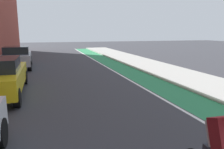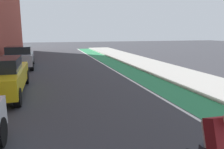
% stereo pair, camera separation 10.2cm
% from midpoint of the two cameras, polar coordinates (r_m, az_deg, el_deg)
% --- Properties ---
extents(ground_plane, '(88.42, 88.42, 0.00)m').
position_cam_midpoint_polar(ground_plane, '(11.26, -8.24, -2.15)').
color(ground_plane, '#38383D').
extents(bike_lane_paint, '(1.60, 40.19, 0.00)m').
position_cam_midpoint_polar(bike_lane_paint, '(14.07, 5.43, 0.56)').
color(bike_lane_paint, '#2D8451').
rests_on(bike_lane_paint, ground).
extents(lane_divider_stripe, '(0.12, 40.19, 0.00)m').
position_cam_midpoint_polar(lane_divider_stripe, '(13.77, 1.94, 0.38)').
color(lane_divider_stripe, white).
rests_on(lane_divider_stripe, ground).
extents(sidewalk_right, '(2.96, 40.19, 0.14)m').
position_cam_midpoint_polar(sidewalk_right, '(15.03, 13.55, 1.24)').
color(sidewalk_right, '#A8A59E').
rests_on(sidewalk_right, ground).
extents(parked_sedan_silver, '(2.02, 4.28, 1.53)m').
position_cam_midpoint_polar(parked_sedan_silver, '(16.93, -22.56, 4.22)').
color(parked_sedan_silver, '#9EA0A8').
rests_on(parked_sedan_silver, ground).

